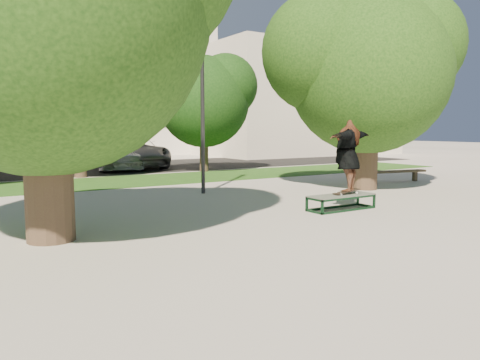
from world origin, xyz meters
TOP-DOWN VIEW (x-y plane):
  - ground at (0.00, 0.00)m, footprint 120.00×120.00m
  - grass_strip at (1.00, 9.50)m, footprint 30.00×4.00m
  - asphalt_strip at (0.00, 16.00)m, footprint 40.00×8.00m
  - tree_right at (5.92, 3.08)m, footprint 6.24×5.33m
  - bg_tree_mid at (-1.08, 12.08)m, footprint 5.76×4.92m
  - bg_tree_right at (4.43, 11.57)m, footprint 5.04×4.31m
  - lamppost at (1.00, 5.00)m, footprint 0.25×0.15m
  - side_building at (18.00, 22.00)m, footprint 15.00×10.00m
  - grind_box at (2.50, 0.57)m, footprint 1.80×0.60m
  - skater_rig at (2.68, 0.57)m, footprint 2.23×1.37m
  - bench at (8.50, 3.93)m, footprint 2.83×0.93m
  - car_grey at (2.50, 15.64)m, footprint 3.00×5.95m
  - car_silver_b at (1.58, 15.22)m, footprint 3.17×5.60m

SIDE VIEW (x-z plane):
  - ground at x=0.00m, z-range 0.00..0.00m
  - asphalt_strip at x=0.00m, z-range 0.00..0.01m
  - grass_strip at x=1.00m, z-range 0.00..0.02m
  - grind_box at x=2.50m, z-range 0.00..0.38m
  - bench at x=8.50m, z-range 0.15..0.58m
  - car_silver_b at x=1.58m, z-range 0.00..1.53m
  - car_grey at x=2.50m, z-range 0.00..1.62m
  - skater_rig at x=2.68m, z-range 0.41..2.26m
  - lamppost at x=1.00m, z-range 0.10..6.21m
  - bg_tree_right at x=4.43m, z-range 0.77..6.21m
  - side_building at x=18.00m, z-range 0.00..8.00m
  - bg_tree_mid at x=-1.08m, z-range 0.90..7.14m
  - tree_right at x=5.92m, z-range 0.84..7.35m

